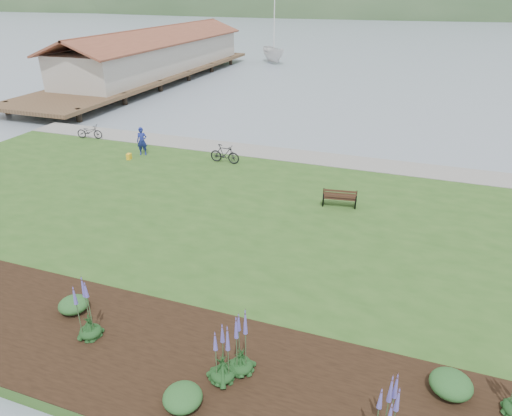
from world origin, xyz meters
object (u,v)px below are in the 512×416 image
at_px(person, 142,139).
at_px(sailboat, 274,63).
at_px(bicycle_a, 90,132).
at_px(park_bench, 340,197).

xyz_separation_m(person, sailboat, (-4.49, 39.18, -1.35)).
relative_size(bicycle_a, sailboat, 0.07).
distance_m(person, bicycle_a, 5.23).
distance_m(park_bench, person, 12.48).
xyz_separation_m(person, bicycle_a, (-4.96, 1.59, -0.51)).
xyz_separation_m(park_bench, bicycle_a, (-17.03, 4.72, -0.01)).
bearing_deg(bicycle_a, sailboat, -11.96).
relative_size(park_bench, sailboat, 0.06).
xyz_separation_m(park_bench, sailboat, (-16.56, 42.32, -0.85)).
bearing_deg(bicycle_a, person, -118.99).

